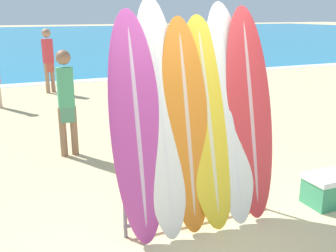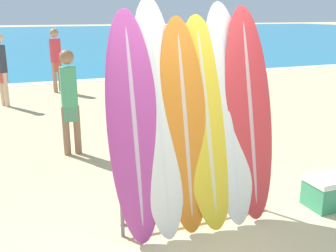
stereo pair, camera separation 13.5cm
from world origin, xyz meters
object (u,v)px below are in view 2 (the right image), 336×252
surfboard_slot_0 (134,129)px  person_mid_beach (1,67)px  surfboard_slot_3 (206,123)px  person_far_left (157,76)px  surfboard_slot_4 (229,114)px  surfboard_rack (196,182)px  surfboard_slot_2 (184,127)px  surfboard_slot_5 (249,114)px  person_near_water (56,58)px  person_far_right (69,99)px  cooler_box (328,191)px  surfboard_slot_1 (159,119)px

surfboard_slot_0 → person_mid_beach: size_ratio=1.29×
surfboard_slot_3 → person_far_left: bearing=76.6°
surfboard_slot_0 → surfboard_slot_4: bearing=2.1°
surfboard_rack → surfboard_slot_3: surfboard_slot_3 is taller
surfboard_slot_2 → person_mid_beach: bearing=104.8°
surfboard_slot_5 → person_mid_beach: surfboard_slot_5 is taller
surfboard_slot_5 → person_near_water: size_ratio=1.28×
person_far_left → surfboard_rack: bearing=61.9°
surfboard_slot_5 → person_far_right: bearing=120.6°
surfboard_slot_4 → cooler_box: bearing=-15.0°
surfboard_slot_0 → person_near_water: size_ratio=1.26×
surfboard_slot_5 → surfboard_slot_1: bearing=179.2°
surfboard_slot_1 → surfboard_slot_4: (0.81, 0.01, -0.02)m
surfboard_slot_1 → surfboard_slot_4: bearing=0.7°
surfboard_slot_3 → cooler_box: (1.48, -0.30, -0.92)m
surfboard_rack → person_near_water: bearing=93.4°
surfboard_rack → surfboard_slot_5: (0.66, 0.04, 0.69)m
surfboard_rack → cooler_box: surfboard_rack is taller
surfboard_slot_5 → person_far_right: (-1.57, 2.66, -0.23)m
person_mid_beach → person_near_water: bearing=106.1°
surfboard_slot_0 → person_mid_beach: surfboard_slot_0 is taller
surfboard_slot_4 → person_near_water: bearing=96.3°
surfboard_slot_3 → surfboard_slot_4: size_ratio=0.94×
surfboard_slot_3 → person_near_water: size_ratio=1.23×
surfboard_slot_0 → person_far_right: bearing=95.2°
surfboard_slot_3 → cooler_box: 1.77m
surfboard_slot_0 → surfboard_slot_2: (0.54, -0.00, -0.04)m
surfboard_slot_2 → surfboard_slot_0: bearing=179.7°
surfboard_slot_4 → cooler_box: (1.20, -0.32, -0.99)m
surfboard_slot_4 → surfboard_slot_5: 0.25m
surfboard_slot_2 → surfboard_slot_4: surfboard_slot_4 is taller
surfboard_slot_5 → person_mid_beach: (-2.59, 6.80, -0.19)m
surfboard_slot_2 → surfboard_slot_1: bearing=172.9°
surfboard_slot_2 → person_mid_beach: 7.06m
surfboard_slot_0 → cooler_box: surfboard_slot_0 is taller
surfboard_slot_1 → surfboard_slot_3: (0.53, -0.01, -0.09)m
person_far_right → surfboard_slot_0: bearing=97.3°
surfboard_slot_1 → surfboard_slot_4: 0.81m
surfboard_slot_0 → person_near_water: (0.18, 8.20, -0.15)m
surfboard_slot_2 → person_near_water: 8.21m
surfboard_rack → surfboard_slot_0: surfboard_slot_0 is taller
surfboard_slot_4 → surfboard_slot_5: size_ratio=1.02×
surfboard_slot_3 → person_far_left: surfboard_slot_3 is taller
surfboard_slot_3 → surfboard_slot_4: bearing=4.6°
surfboard_slot_0 → surfboard_slot_2: surfboard_slot_0 is taller
surfboard_rack → cooler_box: 1.66m
surfboard_slot_4 → person_near_water: 8.21m
surfboard_slot_2 → surfboard_slot_3: surfboard_slot_3 is taller
person_far_right → cooler_box: bearing=132.6°
surfboard_slot_2 → person_far_right: size_ratio=1.31×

